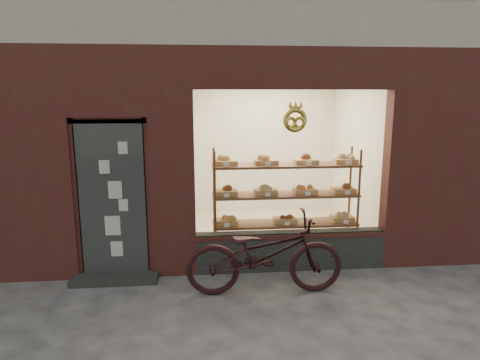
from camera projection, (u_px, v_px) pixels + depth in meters
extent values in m
plane|color=#373737|center=(289.00, 358.00, 4.12)|extent=(90.00, 90.00, 0.00)
cube|color=black|center=(290.00, 250.00, 6.18)|extent=(2.70, 0.25, 0.55)
cube|color=#313737|center=(113.00, 200.00, 5.72)|extent=(0.90, 0.04, 2.15)
cube|color=black|center=(115.00, 279.00, 5.78)|extent=(1.15, 0.35, 0.08)
torus|color=#EFCD4F|center=(295.00, 120.00, 5.70)|extent=(0.33, 0.07, 0.33)
cube|color=brown|center=(284.00, 254.00, 6.64)|extent=(2.20, 0.45, 0.04)
cube|color=brown|center=(285.00, 223.00, 6.54)|extent=(2.20, 0.45, 0.03)
cube|color=brown|center=(285.00, 195.00, 6.45)|extent=(2.20, 0.45, 0.04)
cube|color=brown|center=(286.00, 165.00, 6.36)|extent=(2.20, 0.45, 0.04)
cylinder|color=brown|center=(215.00, 209.00, 6.19)|extent=(0.04, 0.04, 1.70)
cylinder|color=brown|center=(358.00, 206.00, 6.38)|extent=(0.04, 0.04, 1.70)
cylinder|color=brown|center=(214.00, 203.00, 6.57)|extent=(0.04, 0.04, 1.70)
cylinder|color=brown|center=(349.00, 200.00, 6.76)|extent=(0.04, 0.04, 1.70)
cube|color=#AD863F|center=(226.00, 222.00, 6.44)|extent=(0.34, 0.24, 0.07)
sphere|color=#C07745|center=(226.00, 216.00, 6.43)|extent=(0.11, 0.11, 0.11)
cube|color=white|center=(227.00, 225.00, 6.26)|extent=(0.07, 0.01, 0.05)
cube|color=#AD863F|center=(285.00, 220.00, 6.53)|extent=(0.34, 0.24, 0.07)
sphere|color=#512E1B|center=(285.00, 215.00, 6.51)|extent=(0.11, 0.11, 0.11)
cube|color=white|center=(287.00, 224.00, 6.35)|extent=(0.07, 0.01, 0.05)
cube|color=#AD863F|center=(342.00, 218.00, 6.61)|extent=(0.34, 0.24, 0.07)
sphere|color=tan|center=(342.00, 213.00, 6.59)|extent=(0.11, 0.11, 0.11)
cube|color=white|center=(346.00, 222.00, 6.43)|extent=(0.08, 0.01, 0.05)
cube|color=#AD863F|center=(226.00, 193.00, 6.35)|extent=(0.34, 0.24, 0.07)
sphere|color=#512E1B|center=(226.00, 187.00, 6.34)|extent=(0.11, 0.11, 0.11)
cube|color=white|center=(227.00, 195.00, 6.17)|extent=(0.07, 0.01, 0.06)
cube|color=#AD863F|center=(266.00, 192.00, 6.41)|extent=(0.34, 0.24, 0.07)
sphere|color=tan|center=(266.00, 186.00, 6.39)|extent=(0.11, 0.11, 0.11)
cube|color=white|center=(268.00, 195.00, 6.23)|extent=(0.08, 0.01, 0.06)
cube|color=#AD863F|center=(305.00, 191.00, 6.46)|extent=(0.34, 0.24, 0.07)
sphere|color=#C07745|center=(305.00, 185.00, 6.45)|extent=(0.11, 0.11, 0.11)
cube|color=white|center=(308.00, 194.00, 6.28)|extent=(0.07, 0.01, 0.06)
cube|color=#AD863F|center=(344.00, 190.00, 6.52)|extent=(0.34, 0.24, 0.07)
sphere|color=#512E1B|center=(344.00, 185.00, 6.50)|extent=(0.11, 0.11, 0.11)
cube|color=white|center=(348.00, 193.00, 6.34)|extent=(0.08, 0.01, 0.06)
cube|color=#AD863F|center=(226.00, 163.00, 6.26)|extent=(0.34, 0.24, 0.07)
sphere|color=tan|center=(226.00, 157.00, 6.25)|extent=(0.11, 0.11, 0.11)
cube|color=white|center=(226.00, 165.00, 6.08)|extent=(0.07, 0.01, 0.06)
cube|color=#AD863F|center=(266.00, 162.00, 6.32)|extent=(0.34, 0.24, 0.07)
sphere|color=#C07745|center=(266.00, 156.00, 6.30)|extent=(0.11, 0.11, 0.11)
cube|color=white|center=(268.00, 164.00, 6.14)|extent=(0.08, 0.01, 0.06)
cube|color=#AD863F|center=(306.00, 161.00, 6.37)|extent=(0.34, 0.24, 0.07)
sphere|color=#512E1B|center=(306.00, 156.00, 6.36)|extent=(0.11, 0.11, 0.11)
cube|color=white|center=(309.00, 163.00, 6.19)|extent=(0.07, 0.01, 0.06)
cube|color=#AD863F|center=(345.00, 161.00, 6.43)|extent=(0.34, 0.24, 0.07)
sphere|color=tan|center=(345.00, 155.00, 6.41)|extent=(0.11, 0.11, 0.11)
cube|color=white|center=(349.00, 163.00, 6.25)|extent=(0.08, 0.01, 0.06)
imported|color=black|center=(265.00, 254.00, 5.37)|extent=(1.98, 0.72, 1.04)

